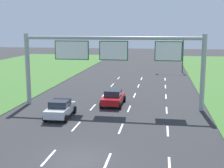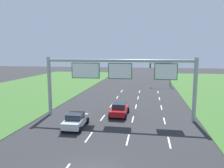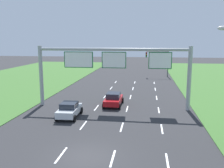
# 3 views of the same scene
# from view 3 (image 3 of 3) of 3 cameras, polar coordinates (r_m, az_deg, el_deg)

# --- Properties ---
(ground_plane) EXTENTS (200.00, 200.00, 0.00)m
(ground_plane) POSITION_cam_3_polar(r_m,az_deg,el_deg) (17.27, -5.83, -16.17)
(ground_plane) COLOR #2D2D30
(lane_dashes_inner_left) EXTENTS (0.14, 50.40, 0.01)m
(lane_dashes_inner_left) POSITION_cam_3_polar(r_m,az_deg,el_deg) (23.05, -6.56, -9.33)
(lane_dashes_inner_left) COLOR white
(lane_dashes_inner_left) RESTS_ON ground_plane
(lane_dashes_inner_right) EXTENTS (0.14, 50.40, 0.01)m
(lane_dashes_inner_right) POSITION_cam_3_polar(r_m,az_deg,el_deg) (22.46, 2.25, -9.79)
(lane_dashes_inner_right) COLOR white
(lane_dashes_inner_right) RESTS_ON ground_plane
(lane_dashes_slip) EXTENTS (0.14, 50.40, 0.01)m
(lane_dashes_slip) POSITION_cam_3_polar(r_m,az_deg,el_deg) (22.42, 11.33, -10.03)
(lane_dashes_slip) COLOR white
(lane_dashes_slip) RESTS_ON ground_plane
(car_near_red) EXTENTS (2.06, 3.97, 1.50)m
(car_near_red) POSITION_cam_3_polar(r_m,az_deg,el_deg) (25.40, -9.72, -5.79)
(car_near_red) COLOR silver
(car_near_red) RESTS_ON ground_plane
(car_lead_silver) EXTENTS (2.11, 4.16, 1.52)m
(car_lead_silver) POSITION_cam_3_polar(r_m,az_deg,el_deg) (29.35, 0.34, -3.49)
(car_lead_silver) COLOR red
(car_lead_silver) RESTS_ON ground_plane
(sign_gantry) EXTENTS (17.24, 0.44, 7.00)m
(sign_gantry) POSITION_cam_3_polar(r_m,az_deg,el_deg) (27.85, 0.10, 4.48)
(sign_gantry) COLOR #9EA0A5
(sign_gantry) RESTS_ON ground_plane
(traffic_light_mast) EXTENTS (4.76, 0.49, 5.60)m
(traffic_light_mast) POSITION_cam_3_polar(r_m,az_deg,el_deg) (53.33, 10.61, 5.79)
(traffic_light_mast) COLOR #47494F
(traffic_light_mast) RESTS_ON ground_plane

